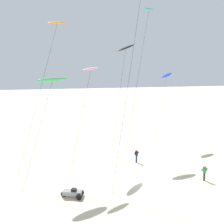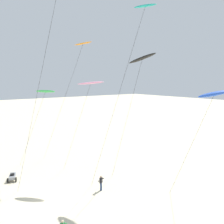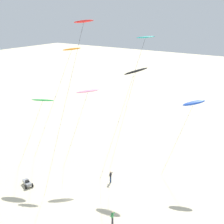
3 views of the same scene
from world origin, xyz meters
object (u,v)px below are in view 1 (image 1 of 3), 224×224
kite_flyer_middle (136,155)px  kite_blue (166,75)px  kite_teal (148,13)px  beach_buggy (73,193)px  kite_pink (91,69)px  kite_green (52,80)px  kite_black (126,48)px  kite_flyer_nearest (204,172)px  kite_orange (57,24)px

kite_flyer_middle → kite_blue: bearing=46.3°
kite_teal → beach_buggy: bearing=-137.2°
kite_pink → kite_flyer_middle: 12.00m
kite_pink → kite_green: 6.31m
beach_buggy → kite_black: bearing=54.5°
kite_pink → kite_flyer_nearest: kite_pink is taller
kite_green → kite_flyer_middle: kite_green is taller
kite_green → beach_buggy: size_ratio=5.06×
kite_black → kite_pink: bearing=-147.3°
kite_blue → kite_flyer_nearest: kite_blue is taller
kite_orange → beach_buggy: kite_orange is taller
kite_pink → kite_green: (-4.71, -4.07, -1.09)m
kite_black → beach_buggy: kite_black is taller
kite_flyer_nearest → kite_flyer_middle: 8.48m
kite_black → kite_orange: bearing=-165.5°
kite_pink → beach_buggy: kite_pink is taller
kite_orange → kite_black: bearing=14.5°
kite_orange → kite_flyer_middle: 18.46m
kite_black → kite_pink: (-5.50, -3.53, -2.82)m
kite_pink → kite_green: kite_pink is taller
kite_flyer_middle → kite_orange: bearing=160.5°
kite_blue → kite_orange: 18.49m
kite_black → kite_flyer_nearest: size_ratio=9.01×
kite_blue → kite_flyer_nearest: size_ratio=6.68×
kite_flyer_nearest → beach_buggy: size_ratio=0.79×
kite_black → beach_buggy: (-8.93, -12.54, -13.88)m
kite_black → kite_green: kite_black is taller
kite_flyer_middle → beach_buggy: size_ratio=0.79×
kite_black → kite_orange: (-9.26, -2.40, 2.38)m
kite_orange → kite_flyer_nearest: 23.37m
kite_green → kite_flyer_nearest: 18.36m
kite_black → beach_buggy: 20.73m
kite_blue → kite_flyer_middle: bearing=-133.7°
kite_black → kite_flyer_middle: (-0.26, -5.59, -13.41)m
kite_black → kite_pink: 7.11m
kite_green → kite_flyer_nearest: size_ratio=6.43×
kite_pink → kite_teal: bearing=10.1°
kite_pink → kite_green: size_ratio=1.10×
kite_orange → kite_flyer_nearest: kite_orange is taller
kite_blue → kite_pink: bearing=-155.0°
kite_pink → beach_buggy: bearing=-110.9°
kite_pink → kite_flyer_nearest: (10.24, -8.91, -10.60)m
kite_pink → kite_teal: size_ratio=0.61×
kite_teal → kite_flyer_middle: size_ratio=11.56×
kite_flyer_nearest → kite_flyer_middle: (-5.00, 6.85, 0.00)m
kite_pink → kite_flyer_middle: size_ratio=7.09×
kite_orange → kite_green: (-0.94, -5.20, -6.28)m
kite_blue → kite_pink: 14.34m
kite_pink → kite_flyer_nearest: size_ratio=7.09×
kite_green → kite_flyer_middle: (9.94, 2.01, -9.51)m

